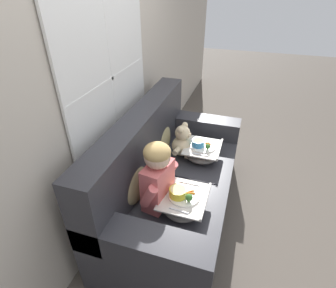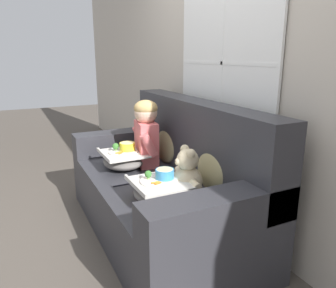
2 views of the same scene
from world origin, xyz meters
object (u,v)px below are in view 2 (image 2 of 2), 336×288
at_px(throw_pillow_behind_teddy, 214,165).
at_px(lap_tray_child, 124,159).
at_px(couch, 166,188).
at_px(teddy_bear, 187,175).
at_px(lap_tray_teddy, 159,190).
at_px(child_figure, 146,130).
at_px(throw_pillow_behind_child, 168,141).

distance_m(throw_pillow_behind_teddy, lap_tray_child, 0.82).
bearing_deg(couch, throw_pillow_behind_teddy, 28.39).
bearing_deg(teddy_bear, lap_tray_teddy, -90.15).
bearing_deg(lap_tray_child, child_figure, 89.56).
height_order(throw_pillow_behind_child, child_figure, child_figure).
bearing_deg(throw_pillow_behind_child, lap_tray_teddy, -30.20).
xyz_separation_m(couch, throw_pillow_behind_child, (-0.35, 0.19, 0.27)).
relative_size(teddy_bear, lap_tray_child, 0.94).
distance_m(child_figure, lap_tray_child, 0.30).
xyz_separation_m(teddy_bear, lap_tray_teddy, (-0.00, -0.20, -0.07)).
distance_m(throw_pillow_behind_teddy, lap_tray_teddy, 0.42).
bearing_deg(throw_pillow_behind_teddy, teddy_bear, -90.16).
bearing_deg(throw_pillow_behind_child, teddy_bear, -16.61).
bearing_deg(couch, child_figure, -177.40).
relative_size(throw_pillow_behind_child, lap_tray_teddy, 1.11).
bearing_deg(throw_pillow_behind_child, child_figure, -90.04).
relative_size(lap_tray_child, lap_tray_teddy, 1.07).
xyz_separation_m(lap_tray_child, lap_tray_teddy, (0.71, -0.00, -0.00)).
distance_m(throw_pillow_behind_teddy, child_figure, 0.74).
xyz_separation_m(child_figure, teddy_bear, (0.71, -0.00, -0.16)).
bearing_deg(throw_pillow_behind_child, lap_tray_child, -90.24).
height_order(throw_pillow_behind_teddy, lap_tray_child, throw_pillow_behind_teddy).
bearing_deg(throw_pillow_behind_teddy, lap_tray_teddy, -90.16).
xyz_separation_m(couch, lap_tray_child, (-0.35, -0.22, 0.16)).
xyz_separation_m(couch, lap_tray_teddy, (0.35, -0.22, 0.16)).
bearing_deg(teddy_bear, throw_pillow_behind_child, 163.39).
bearing_deg(couch, teddy_bear, -3.20).
relative_size(child_figure, lap_tray_child, 1.43).
bearing_deg(throw_pillow_behind_teddy, lap_tray_child, -149.91).
height_order(couch, throw_pillow_behind_teddy, couch).
distance_m(couch, lap_tray_teddy, 0.44).
relative_size(throw_pillow_behind_teddy, lap_tray_teddy, 1.04).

